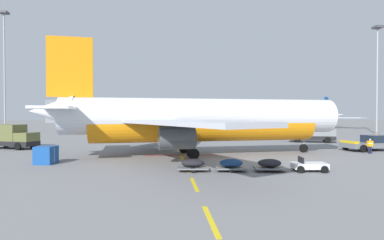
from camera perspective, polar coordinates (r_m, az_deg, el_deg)
ground at (r=57.51m, az=19.34°, el=-3.49°), size 400.00×400.00×0.00m
apron_paint_markings at (r=49.83m, az=-3.07°, el=-4.12°), size 8.00×95.28×0.01m
airliner_foreground at (r=34.06m, az=1.58°, el=0.16°), size 34.82×34.40×12.20m
pushback_tug at (r=44.44m, az=29.57°, el=-3.71°), size 6.35×3.87×2.08m
airliner_mid_left at (r=113.21m, az=21.56°, el=0.46°), size 26.13×25.96×10.87m
airliner_far_center at (r=92.72m, az=-15.23°, el=0.26°), size 24.20×24.64×10.19m
catering_truck at (r=47.23m, az=-30.24°, el=-2.54°), size 7.39×4.85×3.14m
fuel_service_truck at (r=53.86m, az=20.73°, el=-2.05°), size 7.40×4.59×3.14m
baggage_train at (r=25.10m, az=10.66°, el=-8.00°), size 11.69×2.68×1.14m
ground_crew_worker at (r=40.86m, az=29.74°, el=-4.02°), size 0.65×0.35×1.70m
uld_cargo_container at (r=31.22m, az=-25.10°, el=-5.81°), size 1.87×1.83×1.60m
apron_light_mast_near at (r=84.76m, az=-31.04°, el=9.52°), size 1.80×1.80×28.08m
apron_light_mast_far at (r=82.96m, az=30.72°, el=8.32°), size 1.80×1.80×24.41m
terminal_satellite at (r=183.92m, az=-11.80°, el=1.50°), size 80.85×27.39×13.78m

